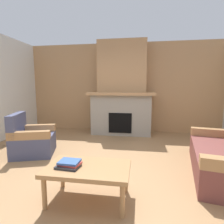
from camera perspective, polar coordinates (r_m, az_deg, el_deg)
The scene contains 6 objects.
ground at distance 3.04m, azimuth -2.32°, elevation -18.89°, with size 9.00×9.00×0.00m, color #9E754C.
wall_back_wood_panel at distance 5.69m, azimuth 3.49°, elevation 7.64°, with size 6.00×0.12×2.70m, color tan.
fireplace at distance 5.32m, azimuth 3.09°, elevation 5.62°, with size 1.90×0.82×2.70m.
armchair at distance 4.08m, azimuth -24.15°, elevation -8.12°, with size 0.96×0.96×0.85m.
coffee_table at distance 2.29m, azimuth -7.63°, elevation -17.95°, with size 1.00×0.60×0.43m.
book_stack_near_edge at distance 2.27m, azimuth -13.48°, elevation -15.77°, with size 0.29×0.23×0.07m.
Camera 1 is at (0.53, -2.67, 1.37)m, focal length 28.82 mm.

